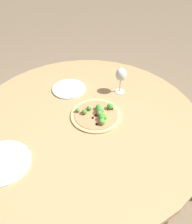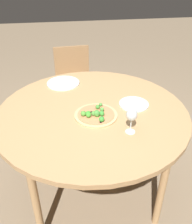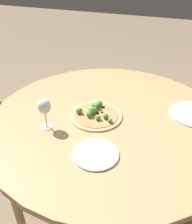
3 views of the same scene
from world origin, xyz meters
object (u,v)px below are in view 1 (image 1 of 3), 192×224
(wine_glass, at_px, (121,75))
(plate_far, at_px, (2,163))
(pizza, at_px, (97,114))
(plate_near, at_px, (69,89))

(wine_glass, height_order, plate_far, wine_glass)
(wine_glass, distance_m, plate_far, 0.84)
(pizza, xyz_separation_m, plate_near, (0.11, -0.30, -0.01))
(pizza, bearing_deg, wine_glass, -137.84)
(wine_glass, bearing_deg, pizza, 42.16)
(pizza, height_order, wine_glass, wine_glass)
(pizza, xyz_separation_m, wine_glass, (-0.21, -0.19, 0.11))
(plate_far, bearing_deg, plate_near, -130.18)
(pizza, distance_m, wine_glass, 0.30)
(plate_near, height_order, plate_far, same)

